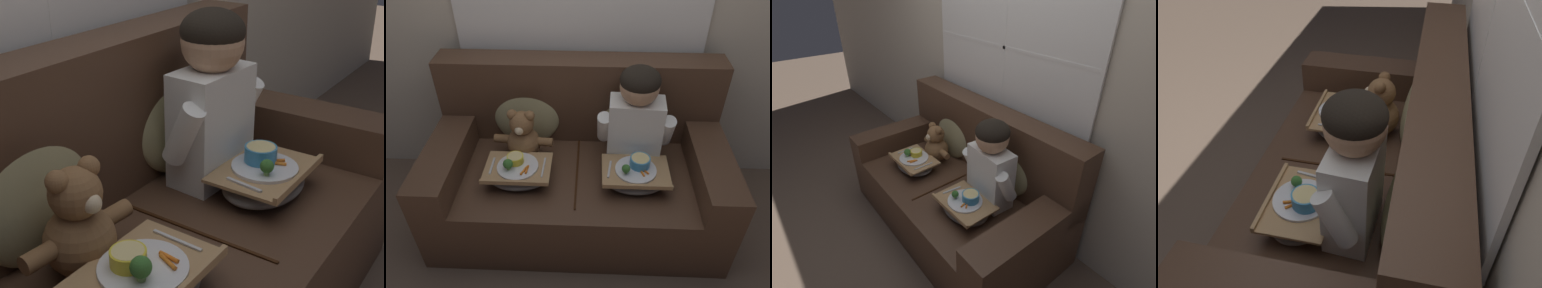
{
  "view_description": "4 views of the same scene",
  "coord_description": "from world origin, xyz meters",
  "views": [
    {
      "loc": [
        -1.23,
        -0.89,
        1.45
      ],
      "look_at": [
        0.09,
        0.0,
        0.72
      ],
      "focal_mm": 50.0,
      "sensor_mm": 36.0,
      "label": 1
    },
    {
      "loc": [
        0.08,
        -1.79,
        2.05
      ],
      "look_at": [
        0.0,
        -0.0,
        0.64
      ],
      "focal_mm": 35.0,
      "sensor_mm": 36.0,
      "label": 2
    },
    {
      "loc": [
        1.6,
        -1.13,
        1.95
      ],
      "look_at": [
        0.03,
        0.1,
        0.78
      ],
      "focal_mm": 28.0,
      "sensor_mm": 36.0,
      "label": 3
    },
    {
      "loc": [
        1.38,
        0.3,
        1.75
      ],
      "look_at": [
        -0.01,
        -0.01,
        0.6
      ],
      "focal_mm": 35.0,
      "sensor_mm": 36.0,
      "label": 4
    }
  ],
  "objects": [
    {
      "name": "ground_plane",
      "position": [
        0.0,
        0.0,
        0.0
      ],
      "size": [
        14.0,
        14.0,
        0.0
      ],
      "primitive_type": "plane",
      "color": "brown"
    },
    {
      "name": "wall_back_with_window",
      "position": [
        0.0,
        0.56,
        1.31
      ],
      "size": [
        8.0,
        0.08,
        2.6
      ],
      "color": "beige",
      "rests_on": "ground_plane"
    },
    {
      "name": "couch",
      "position": [
        0.0,
        0.08,
        0.35
      ],
      "size": [
        1.85,
        0.96,
        1.02
      ],
      "color": "#4C3323",
      "rests_on": "ground_plane"
    },
    {
      "name": "throw_pillow_behind_child",
      "position": [
        0.35,
        0.29,
        0.66
      ],
      "size": [
        0.43,
        0.21,
        0.45
      ],
      "color": "tan",
      "rests_on": "couch"
    },
    {
      "name": "throw_pillow_behind_teddy",
      "position": [
        -0.35,
        0.29,
        0.66
      ],
      "size": [
        0.45,
        0.22,
        0.47
      ],
      "color": "tan",
      "rests_on": "couch"
    },
    {
      "name": "child_figure",
      "position": [
        0.35,
        0.09,
        0.81
      ],
      "size": [
        0.47,
        0.24,
        0.66
      ],
      "color": "white",
      "rests_on": "couch"
    },
    {
      "name": "teddy_bear",
      "position": [
        -0.35,
        0.09,
        0.6
      ],
      "size": [
        0.38,
        0.27,
        0.35
      ],
      "color": "brown",
      "rests_on": "couch"
    },
    {
      "name": "lap_tray_child",
      "position": [
        0.35,
        -0.14,
        0.52
      ],
      "size": [
        0.4,
        0.29,
        0.18
      ],
      "color": "slate",
      "rests_on": "child_figure"
    },
    {
      "name": "lap_tray_teddy",
      "position": [
        -0.35,
        -0.14,
        0.51
      ],
      "size": [
        0.4,
        0.29,
        0.19
      ],
      "color": "slate",
      "rests_on": "teddy_bear"
    }
  ]
}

